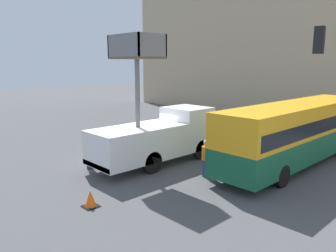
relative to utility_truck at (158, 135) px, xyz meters
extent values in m
plane|color=#4C4C4F|center=(-0.98, -0.05, -1.57)|extent=(120.00, 120.00, 0.00)
cube|color=tan|center=(-0.98, 22.76, 7.11)|extent=(44.00, 10.00, 17.37)
cube|color=white|center=(0.00, 2.29, 0.10)|extent=(2.40, 2.16, 2.35)
cube|color=white|center=(0.00, -1.32, -0.25)|extent=(2.40, 5.05, 1.67)
cube|color=red|center=(0.00, -3.80, -0.93)|extent=(2.35, 0.10, 0.24)
cylinder|color=black|center=(-1.05, 2.29, -1.03)|extent=(0.30, 1.09, 1.09)
cylinder|color=black|center=(1.05, 2.29, -1.03)|extent=(0.30, 1.09, 1.09)
cylinder|color=black|center=(-1.05, -1.32, -1.03)|extent=(0.30, 1.09, 1.09)
cylinder|color=black|center=(1.05, -1.32, -1.03)|extent=(0.30, 1.09, 1.09)
cylinder|color=slate|center=(0.00, -1.32, 2.27)|extent=(0.24, 0.24, 3.38)
cube|color=brown|center=(0.00, -1.32, 4.01)|extent=(2.46, 1.71, 0.10)
cube|color=slate|center=(-1.19, -1.32, 4.59)|extent=(0.08, 1.71, 1.05)
cube|color=slate|center=(1.19, -1.32, 4.59)|extent=(0.08, 1.71, 1.05)
cube|color=slate|center=(0.00, -0.51, 4.59)|extent=(2.46, 0.08, 1.05)
cube|color=slate|center=(0.00, -2.14, 4.59)|extent=(2.46, 0.08, 1.05)
cube|color=#145638|center=(5.24, 5.37, -0.50)|extent=(2.53, 12.31, 1.28)
cube|color=orange|center=(5.24, 5.37, 0.92)|extent=(2.53, 12.31, 1.56)
cube|color=black|center=(5.24, 5.37, 0.68)|extent=(2.55, 11.82, 0.69)
cylinder|color=black|center=(4.13, 9.19, -1.07)|extent=(0.30, 1.01, 1.01)
cylinder|color=black|center=(4.13, 1.56, -1.07)|extent=(0.30, 1.01, 1.01)
cylinder|color=black|center=(6.36, 1.56, -1.07)|extent=(0.30, 1.01, 1.01)
cube|color=black|center=(8.09, 0.11, 4.51)|extent=(0.39, 0.39, 0.90)
sphere|color=red|center=(8.09, 0.11, 4.76)|extent=(0.20, 0.20, 0.20)
cylinder|color=navy|center=(-1.65, -3.21, -1.14)|extent=(0.32, 0.32, 0.87)
cylinder|color=orange|center=(-1.65, -3.21, -0.36)|extent=(0.38, 0.38, 0.69)
sphere|color=tan|center=(-1.65, -3.21, 0.10)|extent=(0.23, 0.23, 0.23)
sphere|color=white|center=(-1.65, -3.21, 0.20)|extent=(0.25, 0.25, 0.25)
cylinder|color=navy|center=(3.19, 0.21, -1.16)|extent=(0.32, 0.32, 0.82)
cylinder|color=orange|center=(3.19, 0.21, -0.43)|extent=(0.38, 0.38, 0.65)
sphere|color=tan|center=(3.19, 0.21, 0.01)|extent=(0.22, 0.22, 0.22)
sphere|color=white|center=(3.19, 0.21, 0.11)|extent=(0.23, 0.23, 0.23)
cube|color=black|center=(2.43, -5.55, -1.56)|extent=(0.56, 0.56, 0.03)
cone|color=#F25B0F|center=(2.43, -5.55, -1.25)|extent=(0.45, 0.45, 0.64)
camera|label=1|loc=(12.83, -11.37, 3.72)|focal=35.00mm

